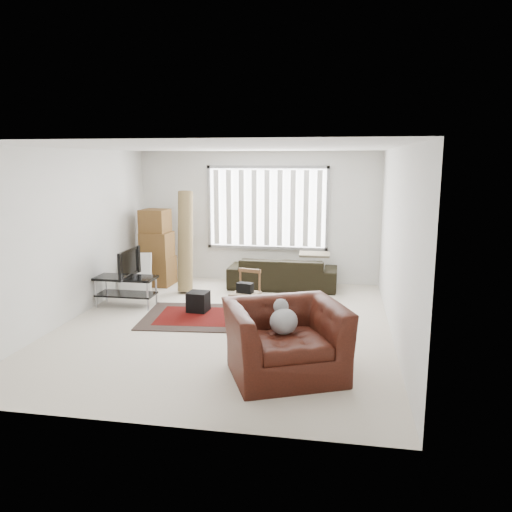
{
  "coord_description": "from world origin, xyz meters",
  "views": [
    {
      "loc": [
        1.75,
        -7.18,
        2.52
      ],
      "look_at": [
        0.43,
        0.32,
        1.05
      ],
      "focal_mm": 35.0,
      "sensor_mm": 36.0,
      "label": 1
    }
  ],
  "objects_px": {
    "sofa": "(283,268)",
    "side_chair": "(246,291)",
    "moving_boxes": "(157,250)",
    "armchair": "(285,335)",
    "tv_stand": "(126,285)"
  },
  "relations": [
    {
      "from": "sofa",
      "to": "side_chair",
      "type": "bearing_deg",
      "value": 78.96
    },
    {
      "from": "side_chair",
      "to": "armchair",
      "type": "distance_m",
      "value": 2.3
    },
    {
      "from": "tv_stand",
      "to": "side_chair",
      "type": "distance_m",
      "value": 2.19
    },
    {
      "from": "moving_boxes",
      "to": "sofa",
      "type": "relative_size",
      "value": 0.73
    },
    {
      "from": "side_chair",
      "to": "armchair",
      "type": "bearing_deg",
      "value": -53.18
    },
    {
      "from": "tv_stand",
      "to": "armchair",
      "type": "distance_m",
      "value": 3.87
    },
    {
      "from": "tv_stand",
      "to": "side_chair",
      "type": "xyz_separation_m",
      "value": [
        2.18,
        -0.24,
        0.05
      ]
    },
    {
      "from": "moving_boxes",
      "to": "side_chair",
      "type": "bearing_deg",
      "value": -39.15
    },
    {
      "from": "tv_stand",
      "to": "sofa",
      "type": "distance_m",
      "value": 3.07
    },
    {
      "from": "side_chair",
      "to": "tv_stand",
      "type": "bearing_deg",
      "value": -172.29
    },
    {
      "from": "moving_boxes",
      "to": "armchair",
      "type": "relative_size",
      "value": 0.92
    },
    {
      "from": "armchair",
      "to": "side_chair",
      "type": "bearing_deg",
      "value": 89.36
    },
    {
      "from": "side_chair",
      "to": "sofa",
      "type": "bearing_deg",
      "value": 93.17
    },
    {
      "from": "tv_stand",
      "to": "moving_boxes",
      "type": "bearing_deg",
      "value": 90.62
    },
    {
      "from": "sofa",
      "to": "side_chair",
      "type": "distance_m",
      "value": 1.98
    }
  ]
}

